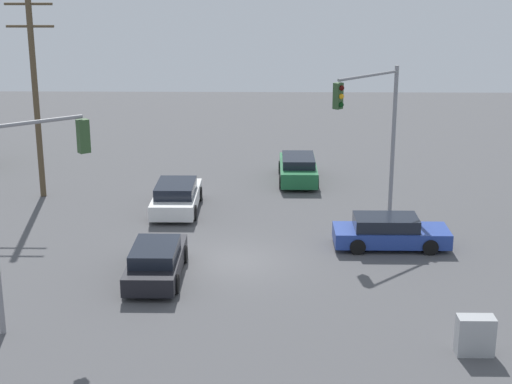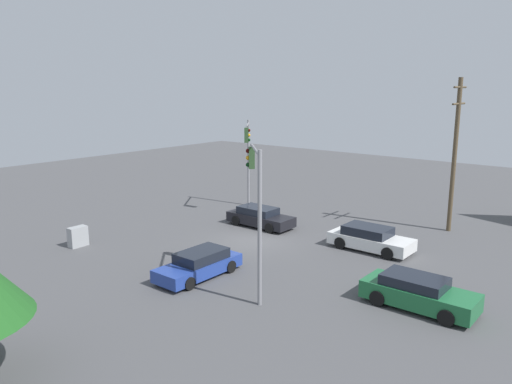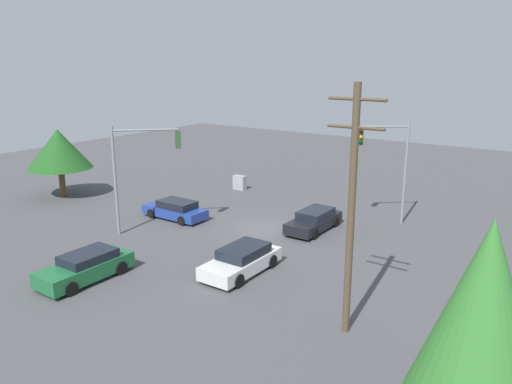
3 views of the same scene
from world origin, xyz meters
The scene contains 11 objects.
ground_plane centered at (0.00, 0.00, 0.00)m, with size 80.00×80.00×0.00m, color #4C4C4F.
sedan_white centered at (-2.85, 6.32, 0.66)m, with size 2.05×4.69×1.36m.
sedan_green centered at (2.89, 11.40, 0.68)m, with size 1.98×4.68×1.38m.
sedan_blue centered at (6.20, 1.69, 0.62)m, with size 4.56×1.90×1.28m.
sedan_dark centered at (-2.68, -1.62, 0.64)m, with size 1.91×4.59×1.30m.
traffic_signal_main centered at (5.79, 4.95, 4.58)m, with size 3.04×3.03×6.69m.
traffic_signal_cross centered at (-5.87, -5.34, 4.51)m, with size 2.73×2.19×6.68m.
utility_pole_tall centered at (-9.61, 8.51, 5.15)m, with size 2.20×0.28×9.72m.
electrical_cabinet centered at (7.37, -7.19, 0.59)m, with size 1.08×0.55×1.18m, color #9EA0A3.
tree_far centered at (-15.28, 13.87, 4.83)m, with size 3.26×3.26×7.17m.
tree_behind centered at (17.55, 2.61, 3.80)m, with size 4.92×4.92×5.35m.
Camera 3 is at (-16.90, 25.17, 10.43)m, focal length 35.00 mm.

